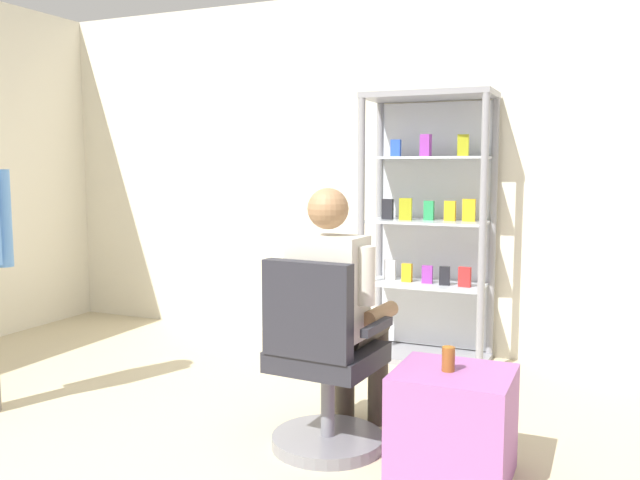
% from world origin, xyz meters
% --- Properties ---
extents(back_wall, '(6.00, 0.10, 2.70)m').
position_xyz_m(back_wall, '(0.00, 3.00, 1.35)').
color(back_wall, silver).
rests_on(back_wall, ground).
extents(display_cabinet_main, '(0.90, 0.45, 1.90)m').
position_xyz_m(display_cabinet_main, '(0.40, 2.76, 0.96)').
color(display_cabinet_main, gray).
rests_on(display_cabinet_main, ground).
extents(office_chair, '(0.58, 0.56, 0.96)m').
position_xyz_m(office_chair, '(0.34, 0.97, 0.39)').
color(office_chair, slate).
rests_on(office_chair, ground).
extents(seated_shopkeeper, '(0.51, 0.58, 1.29)m').
position_xyz_m(seated_shopkeeper, '(0.36, 1.14, 0.71)').
color(seated_shopkeeper, '#3F382D').
rests_on(seated_shopkeeper, ground).
extents(storage_crate, '(0.51, 0.47, 0.49)m').
position_xyz_m(storage_crate, '(0.99, 0.95, 0.25)').
color(storage_crate, '#9E599E').
rests_on(storage_crate, ground).
extents(tea_glass, '(0.06, 0.06, 0.11)m').
position_xyz_m(tea_glass, '(0.96, 0.94, 0.55)').
color(tea_glass, brown).
rests_on(tea_glass, storage_crate).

